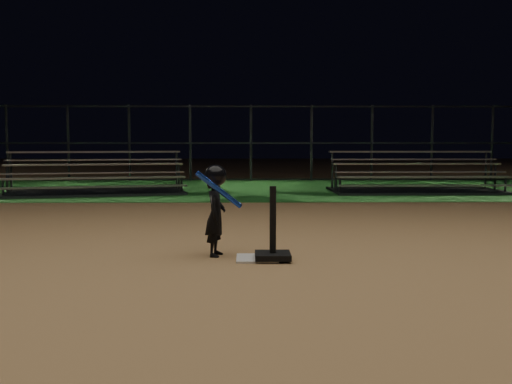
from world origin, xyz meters
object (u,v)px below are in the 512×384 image
batting_tee (273,245)px  bleacher_right (416,184)px  home_plate (257,258)px  bleacher_left (96,185)px  child_batter (216,208)px

batting_tee → bleacher_right: bleacher_right is taller
home_plate → batting_tee: bearing=-18.9°
batting_tee → bleacher_right: (4.02, 8.55, 0.05)m
home_plate → bleacher_left: (-3.86, 8.16, 0.20)m
home_plate → bleacher_left: bearing=115.3°
bleacher_right → batting_tee: bearing=-116.0°
child_batter → bleacher_left: bleacher_left is taller
bleacher_left → bleacher_right: 8.06m
batting_tee → home_plate: bearing=161.1°
batting_tee → bleacher_right: size_ratio=0.18×
batting_tee → bleacher_left: bearing=116.1°
child_batter → bleacher_left: (-3.40, 7.96, -0.33)m
home_plate → bleacher_left: size_ratio=0.10×
child_batter → bleacher_left: bearing=30.8°
child_batter → batting_tee: bearing=-105.0°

